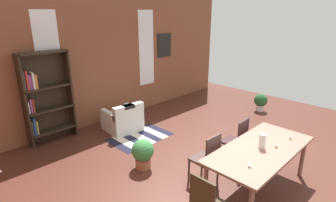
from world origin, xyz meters
The scene contains 17 objects.
ground_plane centered at (0.00, 0.00, 0.00)m, with size 10.62×10.62×0.00m, color #4E271D.
back_wall_brick centered at (0.00, 4.01, 1.67)m, with size 9.17×0.12×3.33m, color brown.
window_pane_0 centered at (-1.43, 3.94, 1.83)m, with size 0.55×0.02×2.17m, color white.
window_pane_1 centered at (1.43, 3.94, 1.83)m, with size 0.55×0.02×2.17m, color white.
dining_table centered at (0.01, -0.50, 0.70)m, with size 2.08×0.95×0.78m.
vase_on_table centered at (0.03, -0.50, 0.90)m, with size 0.11×0.11×0.24m, color silver.
tealight_candle_0 centered at (-0.63, -0.65, 0.80)m, with size 0.04×0.04×0.03m, color silver.
tealight_candle_1 centered at (0.21, -0.67, 0.80)m, with size 0.04×0.04×0.05m, color silver.
tealight_candle_2 centered at (0.68, -0.71, 0.80)m, with size 0.04×0.04×0.05m, color silver.
dining_chair_far_left centered at (-0.46, 0.19, 0.51)m, with size 0.41×0.41×0.95m.
dining_chair_far_right centered at (0.48, 0.19, 0.51)m, with size 0.42×0.42×0.95m.
bookshelf_tall centered at (-1.71, 3.77, 1.08)m, with size 1.05×0.29×2.07m.
armchair_white centered at (-0.15, 3.05, 0.28)m, with size 0.86×0.86×0.75m.
potted_plant_by_shelf centered at (-0.91, 1.37, 0.32)m, with size 0.43×0.43×0.58m.
potted_plant_corner centered at (3.61, 1.26, 0.30)m, with size 0.39×0.39×0.53m.
striped_rug centered at (-0.12, 2.44, 0.00)m, with size 1.43×0.95×0.01m.
framed_picture centered at (2.17, 3.93, 1.87)m, with size 0.56×0.03×0.72m, color black.
Camera 1 is at (-3.79, -2.17, 2.88)m, focal length 28.71 mm.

